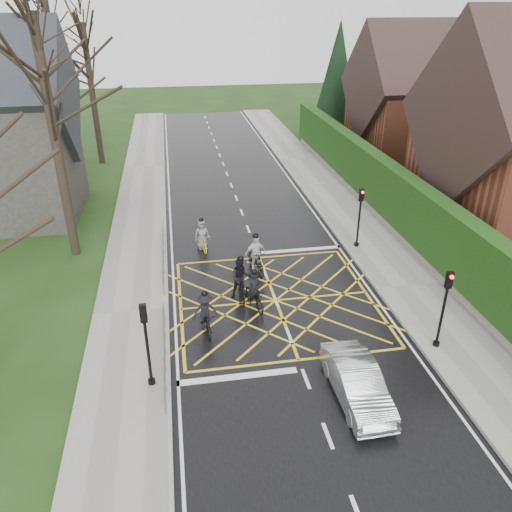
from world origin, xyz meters
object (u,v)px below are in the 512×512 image
object	(u,v)px
cyclist_rear	(255,295)
cyclist_front	(256,258)
cyclist_mid	(206,316)
cyclist_back	(241,282)
cyclist_lead	(202,238)
car	(357,383)

from	to	relation	value
cyclist_rear	cyclist_front	world-z (taller)	cyclist_front
cyclist_rear	cyclist_mid	xyz separation A→B (m)	(-2.12, -1.32, 0.07)
cyclist_back	cyclist_front	world-z (taller)	cyclist_back
cyclist_back	cyclist_front	distance (m)	2.35
cyclist_rear	cyclist_back	world-z (taller)	cyclist_back
cyclist_rear	cyclist_mid	size ratio (longest dim) A/B	1.02
cyclist_mid	cyclist_lead	size ratio (longest dim) A/B	1.02
cyclist_back	car	world-z (taller)	cyclist_back
cyclist_rear	cyclist_front	distance (m)	3.02
cyclist_rear	cyclist_front	bearing A→B (deg)	65.08
cyclist_front	car	distance (m)	8.96
cyclist_rear	cyclist_lead	world-z (taller)	cyclist_rear
cyclist_rear	car	world-z (taller)	cyclist_rear
cyclist_rear	cyclist_back	xyz separation A→B (m)	(-0.44, 0.83, 0.18)
cyclist_mid	cyclist_back	bearing A→B (deg)	45.44
cyclist_front	car	xyz separation A→B (m)	(1.74, -8.79, -0.10)
cyclist_mid	cyclist_lead	xyz separation A→B (m)	(0.40, 7.10, -0.05)
car	cyclist_rear	bearing A→B (deg)	110.59
cyclist_rear	cyclist_back	bearing A→B (deg)	103.51
cyclist_lead	car	size ratio (longest dim) A/B	0.48
cyclist_rear	car	distance (m)	6.27
cyclist_lead	car	distance (m)	12.29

